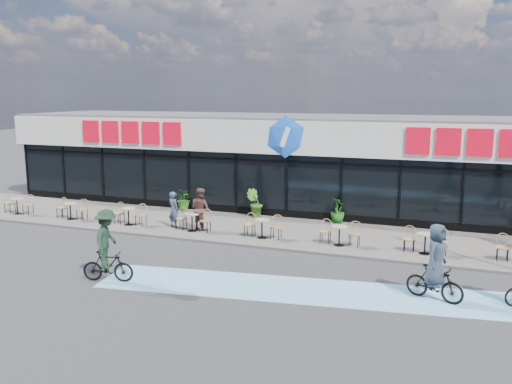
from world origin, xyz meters
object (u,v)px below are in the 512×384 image
potted_plant_right (337,210)px  cyclist_a (435,268)px  bistro_set_0 (19,204)px  potted_plant_left (184,199)px  patron_right (200,209)px  potted_plant_mid (255,203)px  patron_left (174,210)px

potted_plant_right → cyclist_a: size_ratio=0.51×
bistro_set_0 → potted_plant_left: potted_plant_left is taller
potted_plant_left → patron_right: bearing=-52.5°
potted_plant_mid → potted_plant_right: 3.83m
potted_plant_mid → patron_left: (-2.49, -3.11, 0.13)m
patron_left → cyclist_a: bearing=-179.0°
cyclist_a → potted_plant_right: bearing=119.5°
potted_plant_mid → patron_right: bearing=-112.9°
potted_plant_right → patron_right: (-5.10, -3.18, 0.32)m
bistro_set_0 → potted_plant_left: bearing=26.8°
potted_plant_right → patron_left: bearing=-152.6°
potted_plant_left → cyclist_a: cyclist_a is taller
patron_right → cyclist_a: 10.54m
potted_plant_left → potted_plant_mid: bearing=-3.0°
potted_plant_mid → bistro_set_0: bearing=-162.8°
bistro_set_0 → potted_plant_mid: 11.18m
bistro_set_0 → patron_right: size_ratio=0.87×
bistro_set_0 → potted_plant_left: (6.93, 3.50, 0.07)m
potted_plant_right → patron_right: size_ratio=0.63×
potted_plant_right → bistro_set_0: bearing=-166.5°
patron_left → potted_plant_mid: bearing=-105.0°
bistro_set_0 → patron_right: bearing=1.7°
potted_plant_left → potted_plant_mid: potted_plant_mid is taller
cyclist_a → potted_plant_left: bearing=146.9°
patron_left → cyclist_a: size_ratio=0.70×
potted_plant_right → cyclist_a: (4.40, -7.76, 0.27)m
bistro_set_0 → potted_plant_left: 7.76m
patron_right → potted_plant_right: bearing=-127.3°
potted_plant_right → patron_right: patron_right is taller
bistro_set_0 → potted_plant_mid: (10.68, 3.30, 0.19)m
bistro_set_0 → patron_left: size_ratio=1.00×
patron_right → cyclist_a: (9.50, -4.58, -0.06)m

